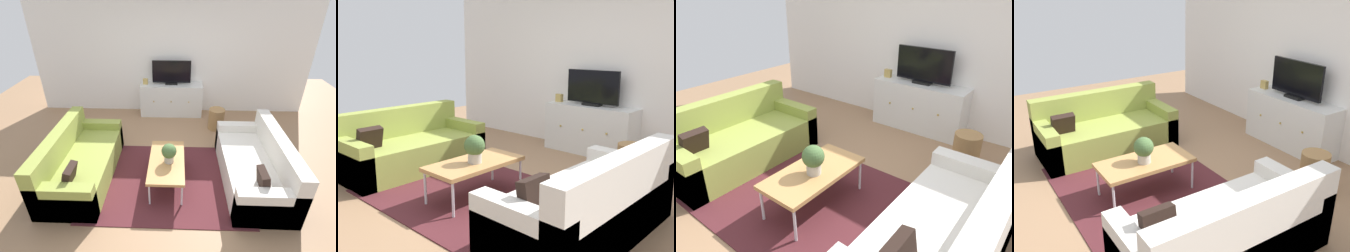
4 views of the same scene
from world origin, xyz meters
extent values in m
plane|color=#997251|center=(0.00, 0.00, 0.00)|extent=(10.00, 10.00, 0.00)
cube|color=white|center=(0.00, 2.55, 1.35)|extent=(6.40, 0.12, 2.70)
cube|color=#4C1E23|center=(0.00, -0.15, 0.01)|extent=(2.50, 1.90, 0.01)
cube|color=olive|center=(-1.35, -0.10, 0.22)|extent=(0.89, 1.92, 0.43)
cube|color=olive|center=(-1.70, -0.10, 0.41)|extent=(0.20, 1.92, 0.83)
cube|color=olive|center=(-1.35, 0.77, 0.29)|extent=(0.89, 0.18, 0.57)
cube|color=olive|center=(-1.35, -0.97, 0.29)|extent=(0.89, 0.18, 0.57)
cube|color=black|center=(-1.30, -0.73, 0.55)|extent=(0.18, 0.30, 0.32)
cube|color=silver|center=(1.35, -0.10, 0.22)|extent=(0.89, 1.92, 0.43)
cube|color=silver|center=(1.70, -0.10, 0.41)|extent=(0.20, 1.92, 0.83)
cube|color=silver|center=(1.35, 0.77, 0.29)|extent=(0.89, 0.18, 0.57)
cube|color=#B7844C|center=(0.00, -0.18, 0.40)|extent=(0.54, 1.09, 0.04)
cylinder|color=silver|center=(-0.23, -0.68, 0.19)|extent=(0.03, 0.03, 0.38)
cylinder|color=silver|center=(0.23, -0.68, 0.19)|extent=(0.03, 0.03, 0.38)
cylinder|color=silver|center=(-0.23, 0.33, 0.19)|extent=(0.03, 0.03, 0.38)
cylinder|color=silver|center=(0.23, 0.33, 0.19)|extent=(0.03, 0.03, 0.38)
cylinder|color=#B7B2A8|center=(0.04, -0.20, 0.48)|extent=(0.15, 0.15, 0.11)
sphere|color=#426033|center=(0.04, -0.20, 0.62)|extent=(0.23, 0.23, 0.23)
cube|color=silver|center=(0.01, 2.27, 0.38)|extent=(1.45, 0.44, 0.76)
sphere|color=#B79338|center=(-0.40, 2.04, 0.42)|extent=(0.03, 0.03, 0.03)
sphere|color=#B79338|center=(0.01, 2.04, 0.42)|extent=(0.03, 0.03, 0.03)
sphere|color=#B79338|center=(0.41, 2.04, 0.42)|extent=(0.03, 0.03, 0.03)
cube|color=black|center=(0.01, 2.29, 0.78)|extent=(0.28, 0.16, 0.04)
cube|color=black|center=(0.01, 2.29, 1.05)|extent=(0.88, 0.04, 0.51)
cube|color=tan|center=(-0.60, 2.27, 0.83)|extent=(0.11, 0.07, 0.13)
cylinder|color=#9E7547|center=(1.01, 1.59, 0.23)|extent=(0.34, 0.34, 0.46)
camera|label=1|loc=(0.14, -3.31, 2.83)|focal=26.99mm
camera|label=2|loc=(2.99, -2.87, 1.70)|focal=40.37mm
camera|label=3|loc=(1.93, -2.12, 2.19)|focal=33.33mm
camera|label=4|loc=(3.48, -1.92, 2.41)|focal=39.90mm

